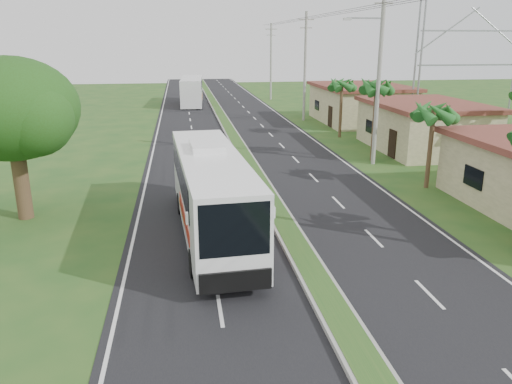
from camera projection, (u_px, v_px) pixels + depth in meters
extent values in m
plane|color=#214E1C|center=(328.00, 303.00, 16.15)|extent=(180.00, 180.00, 0.00)
cube|color=black|center=(247.00, 161.00, 35.07)|extent=(14.00, 160.00, 0.02)
cube|color=gray|center=(247.00, 160.00, 35.05)|extent=(1.20, 160.00, 0.17)
cube|color=#214E1C|center=(247.00, 159.00, 35.02)|extent=(0.95, 160.00, 0.02)
cube|color=silver|center=(150.00, 165.00, 34.12)|extent=(0.12, 160.00, 0.01)
cube|color=silver|center=(339.00, 158.00, 36.03)|extent=(0.12, 160.00, 0.01)
cube|color=tan|center=(423.00, 128.00, 38.47)|extent=(7.00, 10.00, 3.35)
cube|color=#5A2B20|center=(425.00, 104.00, 37.94)|extent=(7.60, 10.60, 0.32)
cube|color=tan|center=(360.00, 105.00, 51.70)|extent=(8.00, 11.00, 3.50)
cube|color=#5A2B20|center=(361.00, 86.00, 51.14)|extent=(8.60, 11.60, 0.32)
cylinder|color=#473321|center=(430.00, 148.00, 28.17)|extent=(0.26, 0.26, 4.60)
cylinder|color=#473321|center=(374.00, 122.00, 34.60)|extent=(0.26, 0.26, 5.40)
cylinder|color=#473321|center=(341.00, 110.00, 43.27)|extent=(0.26, 0.26, 4.80)
cylinder|color=#473321|center=(21.00, 177.00, 23.33)|extent=(0.70, 0.70, 4.00)
ellipsoid|color=#224612|center=(11.00, 109.00, 22.40)|extent=(6.00, 6.00, 4.68)
sphere|color=#224612|center=(34.00, 118.00, 21.71)|extent=(3.40, 3.40, 3.40)
cylinder|color=gray|center=(379.00, 75.00, 32.65)|extent=(0.28, 0.28, 12.00)
cube|color=gray|center=(384.00, 3.00, 31.37)|extent=(1.20, 0.10, 0.10)
cube|color=gray|center=(365.00, 18.00, 31.46)|extent=(2.40, 0.10, 0.10)
cylinder|color=gray|center=(305.00, 67.00, 51.72)|extent=(0.28, 0.28, 11.00)
cube|color=gray|center=(306.00, 19.00, 50.36)|extent=(1.60, 0.12, 0.12)
cube|color=gray|center=(306.00, 28.00, 50.59)|extent=(1.20, 0.10, 0.10)
cylinder|color=gray|center=(271.00, 62.00, 70.72)|extent=(0.28, 0.28, 10.50)
cube|color=gray|center=(271.00, 29.00, 69.43)|extent=(1.60, 0.12, 0.12)
cube|color=gray|center=(271.00, 35.00, 69.66)|extent=(1.20, 0.10, 0.10)
cylinder|color=gray|center=(420.00, 66.00, 44.74)|extent=(0.18, 0.18, 12.00)
cylinder|color=gray|center=(415.00, 65.00, 45.69)|extent=(0.18, 0.18, 12.00)
cube|color=gray|center=(469.00, 65.00, 45.92)|extent=(10.00, 0.14, 0.14)
cube|color=gray|center=(473.00, 31.00, 45.05)|extent=(10.00, 0.14, 0.14)
cube|color=white|center=(211.00, 191.00, 21.14)|extent=(3.21, 12.11, 3.15)
cube|color=black|center=(209.00, 172.00, 21.50)|extent=(3.12, 9.72, 1.26)
cube|color=black|center=(234.00, 229.00, 15.44)|extent=(2.25, 0.27, 1.76)
cube|color=#A91F0E|center=(215.00, 214.00, 20.20)|extent=(2.85, 5.34, 0.55)
cube|color=orange|center=(211.00, 208.00, 21.68)|extent=(2.72, 3.14, 0.25)
cube|color=white|center=(207.00, 146.00, 21.76)|extent=(1.54, 2.48, 0.28)
cylinder|color=black|center=(194.00, 263.00, 17.80)|extent=(0.38, 1.06, 1.04)
cylinder|color=black|center=(256.00, 258.00, 18.25)|extent=(0.38, 1.06, 1.04)
cylinder|color=black|center=(181.00, 203.00, 24.34)|extent=(0.38, 1.06, 1.04)
cylinder|color=black|center=(227.00, 200.00, 24.79)|extent=(0.38, 1.06, 1.04)
cube|color=white|center=(192.00, 91.00, 65.99)|extent=(3.24, 12.08, 3.33)
cube|color=black|center=(192.00, 83.00, 66.20)|extent=(3.12, 8.97, 1.13)
cube|color=#C95214|center=(192.00, 96.00, 65.18)|extent=(2.95, 5.86, 0.36)
cylinder|color=black|center=(182.00, 105.00, 61.56)|extent=(0.37, 1.01, 1.00)
cylinder|color=black|center=(201.00, 105.00, 61.77)|extent=(0.37, 1.01, 1.00)
cylinder|color=black|center=(185.00, 97.00, 70.48)|extent=(0.37, 1.01, 1.00)
cylinder|color=black|center=(201.00, 97.00, 70.69)|extent=(0.37, 1.01, 1.00)
imported|color=black|center=(232.00, 193.00, 26.13)|extent=(1.71, 1.09, 1.00)
imported|color=maroon|center=(231.00, 174.00, 25.84)|extent=(0.81, 0.69, 1.89)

